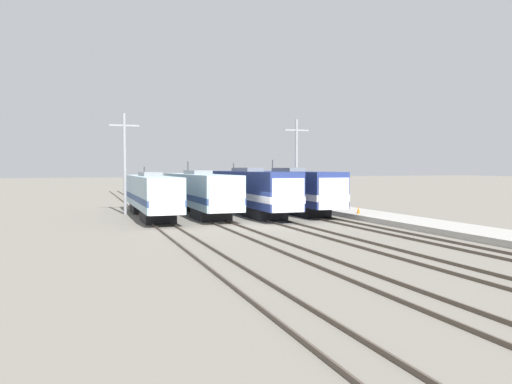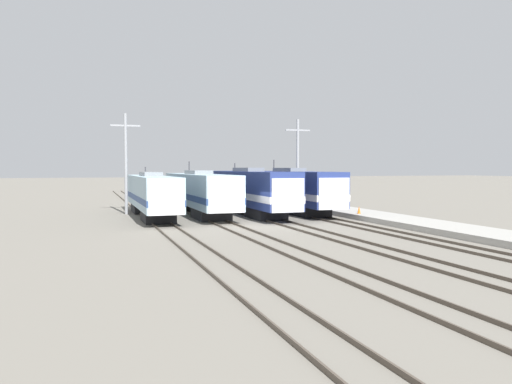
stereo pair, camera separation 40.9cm
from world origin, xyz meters
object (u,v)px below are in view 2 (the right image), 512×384
at_px(catenary_tower_right, 298,162).
at_px(locomotive_far_left, 152,194).
at_px(locomotive_far_right, 291,189).
at_px(locomotive_center_left, 200,192).
at_px(locomotive_center_right, 250,190).
at_px(catenary_tower_left, 126,161).
at_px(traffic_cone, 359,210).

bearing_deg(catenary_tower_right, locomotive_far_left, -166.49).
distance_m(locomotive_far_left, locomotive_far_right, 13.71).
distance_m(locomotive_center_left, locomotive_far_right, 9.12).
bearing_deg(locomotive_center_right, catenary_tower_right, 29.47).
bearing_deg(locomotive_far_left, locomotive_far_right, 3.40).
relative_size(locomotive_center_left, locomotive_center_right, 1.00).
bearing_deg(locomotive_far_left, locomotive_center_right, 0.41).
distance_m(locomotive_far_left, locomotive_center_right, 9.12).
bearing_deg(catenary_tower_left, locomotive_far_left, -63.35).
xyz_separation_m(locomotive_center_left, catenary_tower_right, (11.10, 2.72, 2.88)).
height_order(locomotive_far_left, traffic_cone, locomotive_far_left).
bearing_deg(catenary_tower_left, catenary_tower_right, 0.00).
bearing_deg(locomotive_center_right, locomotive_center_left, 167.92).
height_order(locomotive_center_right, traffic_cone, locomotive_center_right).
relative_size(locomotive_far_left, locomotive_far_right, 0.96).
height_order(locomotive_far_right, catenary_tower_right, catenary_tower_right).
distance_m(locomotive_far_left, catenary_tower_left, 5.14).
bearing_deg(locomotive_far_left, catenary_tower_right, 13.51).
xyz_separation_m(locomotive_center_left, locomotive_center_right, (4.56, -0.98, 0.12)).
distance_m(locomotive_center_left, locomotive_center_right, 4.67).
relative_size(locomotive_far_left, traffic_cone, 28.38).
xyz_separation_m(locomotive_far_left, traffic_cone, (16.78, -6.86, -1.32)).
height_order(locomotive_center_left, traffic_cone, locomotive_center_left).
bearing_deg(traffic_cone, locomotive_center_right, 137.85).
relative_size(locomotive_far_right, catenary_tower_left, 2.02).
bearing_deg(catenary_tower_left, traffic_cone, -29.65).
bearing_deg(locomotive_far_left, catenary_tower_left, 116.65).
bearing_deg(catenary_tower_right, locomotive_center_right, -150.53).
xyz_separation_m(locomotive_far_right, catenary_tower_left, (-15.57, 2.95, 2.77)).
xyz_separation_m(locomotive_far_left, locomotive_far_right, (13.68, 0.81, 0.17)).
distance_m(catenary_tower_left, catenary_tower_right, 17.55).
xyz_separation_m(catenary_tower_left, traffic_cone, (18.66, -10.62, -4.26)).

